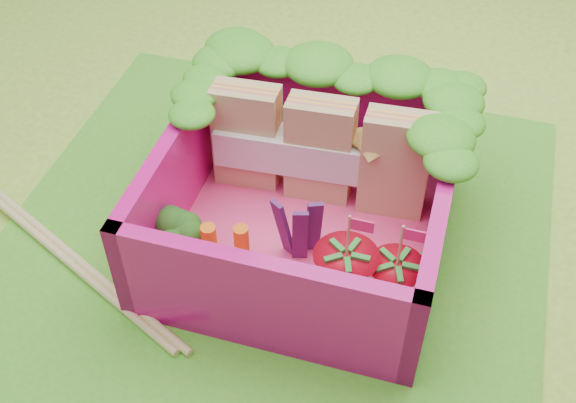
% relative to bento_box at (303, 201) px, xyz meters
% --- Properties ---
extents(ground, '(14.00, 14.00, 0.00)m').
position_rel_bento_box_xyz_m(ground, '(-0.14, -0.03, -0.31)').
color(ground, '#86B132').
rests_on(ground, ground).
extents(placemat, '(2.60, 2.60, 0.03)m').
position_rel_bento_box_xyz_m(placemat, '(-0.14, -0.03, -0.29)').
color(placemat, green).
rests_on(placemat, ground).
extents(bento_floor, '(1.30, 1.30, 0.05)m').
position_rel_bento_box_xyz_m(bento_floor, '(0.00, -0.00, -0.25)').
color(bento_floor, '#FB4082').
rests_on(bento_floor, placemat).
extents(bento_box, '(1.30, 1.30, 0.55)m').
position_rel_bento_box_xyz_m(bento_box, '(0.00, 0.00, 0.00)').
color(bento_box, '#D91280').
rests_on(bento_box, placemat).
extents(lettuce_ruffle, '(1.43, 0.83, 0.11)m').
position_rel_bento_box_xyz_m(lettuce_ruffle, '(-0.00, 0.47, 0.33)').
color(lettuce_ruffle, '#31921A').
rests_on(lettuce_ruffle, bento_box).
extents(sandwich_stack, '(1.07, 0.24, 0.57)m').
position_rel_bento_box_xyz_m(sandwich_stack, '(0.01, 0.30, 0.05)').
color(sandwich_stack, tan).
rests_on(sandwich_stack, bento_floor).
extents(broccoli, '(0.34, 0.34, 0.26)m').
position_rel_bento_box_xyz_m(broccoli, '(-0.50, -0.29, -0.04)').
color(broccoli, '#609648').
rests_on(broccoli, bento_floor).
extents(carrot_sticks, '(0.19, 0.14, 0.29)m').
position_rel_bento_box_xyz_m(carrot_sticks, '(-0.28, -0.30, -0.09)').
color(carrot_sticks, orange).
rests_on(carrot_sticks, bento_floor).
extents(purple_wedges, '(0.20, 0.11, 0.38)m').
position_rel_bento_box_xyz_m(purple_wedges, '(0.02, -0.15, -0.04)').
color(purple_wedges, '#4A1855').
rests_on(purple_wedges, bento_floor).
extents(strawberry_left, '(0.29, 0.29, 0.53)m').
position_rel_bento_box_xyz_m(strawberry_left, '(0.28, -0.32, -0.08)').
color(strawberry_left, red).
rests_on(strawberry_left, bento_floor).
extents(strawberry_right, '(0.25, 0.25, 0.49)m').
position_rel_bento_box_xyz_m(strawberry_right, '(0.49, -0.27, -0.10)').
color(strawberry_right, red).
rests_on(strawberry_right, bento_floor).
extents(snap_peas, '(0.63, 0.55, 0.05)m').
position_rel_bento_box_xyz_m(snap_peas, '(0.39, -0.25, -0.20)').
color(snap_peas, '#5DB639').
rests_on(snap_peas, bento_floor).
extents(chopsticks, '(1.95, 0.94, 0.04)m').
position_rel_bento_box_xyz_m(chopsticks, '(-1.24, -0.33, -0.26)').
color(chopsticks, '#D6C475').
rests_on(chopsticks, placemat).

